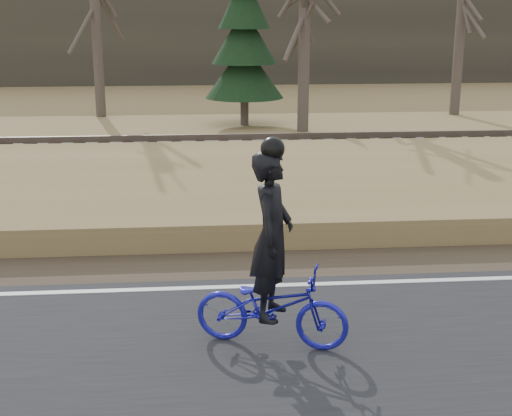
{
  "coord_description": "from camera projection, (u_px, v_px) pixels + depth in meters",
  "views": [
    {
      "loc": [
        -4.3,
        -8.94,
        3.74
      ],
      "look_at": [
        -3.49,
        0.5,
        1.1
      ],
      "focal_mm": 50.0,
      "sensor_mm": 36.0,
      "label": 1
    }
  ],
  "objects": [
    {
      "name": "ground",
      "position": [
        508.0,
        288.0,
        9.94
      ],
      "size": [
        120.0,
        120.0,
        0.0
      ],
      "primitive_type": "plane",
      "color": "olive",
      "rests_on": "ground"
    },
    {
      "name": "edge_line",
      "position": [
        502.0,
        278.0,
        10.11
      ],
      "size": [
        120.0,
        0.12,
        0.01
      ],
      "primitive_type": "cube",
      "color": "silver",
      "rests_on": "road"
    },
    {
      "name": "shoulder",
      "position": [
        475.0,
        258.0,
        11.09
      ],
      "size": [
        120.0,
        1.6,
        0.04
      ],
      "primitive_type": "cube",
      "color": "#473A2B",
      "rests_on": "ground"
    },
    {
      "name": "embankment",
      "position": [
        418.0,
        197.0,
        13.91
      ],
      "size": [
        120.0,
        5.0,
        0.44
      ],
      "primitive_type": "cube",
      "color": "olive",
      "rests_on": "ground"
    },
    {
      "name": "ballast",
      "position": [
        371.0,
        158.0,
        17.56
      ],
      "size": [
        120.0,
        3.0,
        0.45
      ],
      "primitive_type": "cube",
      "color": "slate",
      "rests_on": "ground"
    },
    {
      "name": "railroad",
      "position": [
        372.0,
        145.0,
        17.48
      ],
      "size": [
        120.0,
        2.4,
        0.29
      ],
      "color": "black",
      "rests_on": "ballast"
    },
    {
      "name": "treeline_backdrop",
      "position": [
        274.0,
        24.0,
        37.93
      ],
      "size": [
        120.0,
        4.0,
        6.0
      ],
      "primitive_type": "cube",
      "color": "#383328",
      "rests_on": "ground"
    },
    {
      "name": "cyclist",
      "position": [
        272.0,
        279.0,
        7.92
      ],
      "size": [
        1.85,
        1.12,
        2.39
      ],
      "rotation": [
        0.0,
        0.0,
        1.25
      ],
      "color": "#18169C",
      "rests_on": "road"
    },
    {
      "name": "bare_tree_left",
      "position": [
        95.0,
        3.0,
        24.79
      ],
      "size": [
        0.36,
        0.36,
        7.96
      ],
      "primitive_type": "cylinder",
      "color": "brown",
      "rests_on": "ground"
    },
    {
      "name": "bare_tree_near_left",
      "position": [
        304.0,
        31.0,
        21.91
      ],
      "size": [
        0.36,
        0.36,
        6.2
      ],
      "primitive_type": "cylinder",
      "color": "brown",
      "rests_on": "ground"
    },
    {
      "name": "bare_tree_center",
      "position": [
        461.0,
        13.0,
        25.37
      ],
      "size": [
        0.36,
        0.36,
        7.24
      ],
      "primitive_type": "cylinder",
      "color": "brown",
      "rests_on": "ground"
    },
    {
      "name": "conifer",
      "position": [
        244.0,
        38.0,
        23.23
      ],
      "size": [
        2.6,
        2.6,
        6.04
      ],
      "color": "brown",
      "rests_on": "ground"
    }
  ]
}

